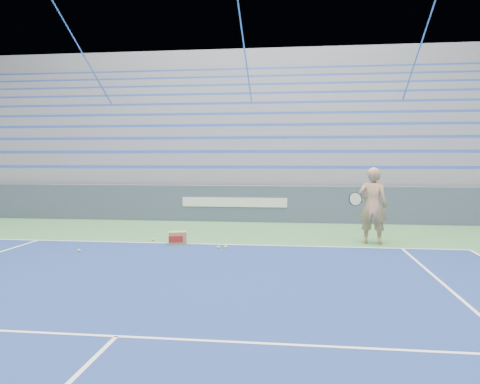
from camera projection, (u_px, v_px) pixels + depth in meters
name	position (u px, v px, depth m)	size (l,w,h in m)	color
sponsor_barrier	(235.00, 203.00, 14.34)	(30.00, 0.32, 1.10)	#404A62
bleachers	(253.00, 149.00, 19.87)	(31.00, 9.15, 7.30)	gray
tennis_player	(373.00, 206.00, 10.50)	(0.96, 0.89, 1.72)	tan
ball_box	(177.00, 238.00, 10.44)	(0.46, 0.40, 0.29)	#9A774A
tennis_ball_0	(219.00, 247.00, 9.92)	(0.07, 0.07, 0.07)	#CBEE30
tennis_ball_1	(79.00, 251.00, 9.57)	(0.07, 0.07, 0.07)	#CBEE30
tennis_ball_2	(153.00, 239.00, 10.91)	(0.07, 0.07, 0.07)	#CBEE30
tennis_ball_3	(226.00, 247.00, 9.97)	(0.07, 0.07, 0.07)	#CBEE30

